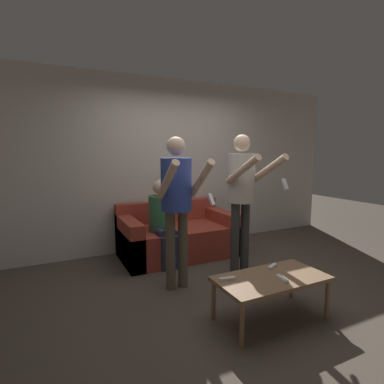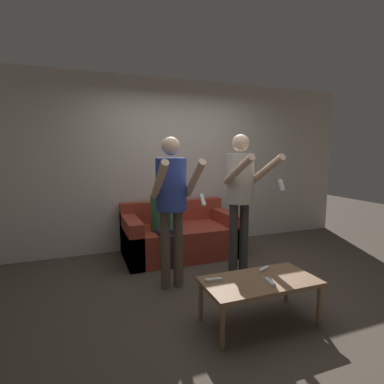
% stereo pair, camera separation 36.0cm
% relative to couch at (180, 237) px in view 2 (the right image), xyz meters
% --- Properties ---
extents(ground_plane, '(14.00, 14.00, 0.00)m').
position_rel_couch_xyz_m(ground_plane, '(0.12, -1.21, -0.28)').
color(ground_plane, '#4C4238').
extents(wall_back, '(6.40, 0.06, 2.70)m').
position_rel_couch_xyz_m(wall_back, '(0.12, 0.50, 1.07)').
color(wall_back, beige).
rests_on(wall_back, ground_plane).
extents(couch, '(1.67, 0.93, 0.78)m').
position_rel_couch_xyz_m(couch, '(0.00, 0.00, 0.00)').
color(couch, '#9E3828').
rests_on(couch, ground_plane).
extents(person_standing_left, '(0.46, 0.67, 1.72)m').
position_rel_couch_xyz_m(person_standing_left, '(-0.43, -1.03, 0.80)').
color(person_standing_left, brown).
rests_on(person_standing_left, ground_plane).
extents(person_standing_right, '(0.45, 0.76, 1.76)m').
position_rel_couch_xyz_m(person_standing_right, '(0.43, -1.04, 0.83)').
color(person_standing_right, '#383838').
rests_on(person_standing_right, ground_plane).
extents(person_seated, '(0.32, 0.54, 1.18)m').
position_rel_couch_xyz_m(person_seated, '(-0.31, -0.22, 0.38)').
color(person_seated, '#282D47').
rests_on(person_seated, ground_plane).
extents(coffee_table, '(1.04, 0.53, 0.41)m').
position_rel_couch_xyz_m(coffee_table, '(0.09, -2.00, 0.09)').
color(coffee_table, '#846042').
rests_on(coffee_table, ground_plane).
extents(remote_near, '(0.06, 0.15, 0.02)m').
position_rel_couch_xyz_m(remote_near, '(0.14, -2.10, 0.14)').
color(remote_near, white).
rests_on(remote_near, coffee_table).
extents(remote_mid, '(0.15, 0.06, 0.02)m').
position_rel_couch_xyz_m(remote_mid, '(-0.31, -1.88, 0.14)').
color(remote_mid, white).
rests_on(remote_mid, coffee_table).
extents(remote_far, '(0.15, 0.09, 0.02)m').
position_rel_couch_xyz_m(remote_far, '(0.26, -1.83, 0.14)').
color(remote_far, white).
rests_on(remote_far, coffee_table).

